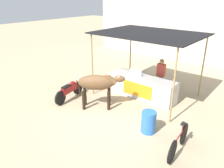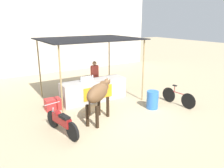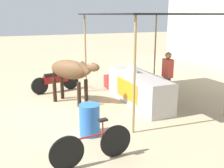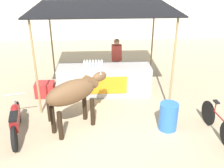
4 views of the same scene
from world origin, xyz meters
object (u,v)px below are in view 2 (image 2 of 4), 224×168
Objects in this scene: motorcycle_parked at (61,121)px; cooler_box at (53,104)px; water_barrel at (152,100)px; vendor_behind_counter at (95,77)px; stall_counter at (94,90)px; cow at (99,93)px; bicycle_leaning at (178,97)px.

cooler_box is at bearing 80.01° from motorcycle_parked.
motorcycle_parked is (-3.90, -0.02, 0.06)m from water_barrel.
vendor_behind_counter reaches higher than cooler_box.
stall_counter is at bearing -121.11° from vendor_behind_counter.
water_barrel is at bearing -68.41° from vendor_behind_counter.
vendor_behind_counter is at bearing 111.59° from water_barrel.
cow is at bearing -112.96° from stall_counter.
water_barrel is at bearing 164.85° from bicycle_leaning.
bicycle_leaning is (3.59, -0.51, -0.68)m from cow.
motorcycle_parked is (-0.36, -2.05, 0.19)m from cooler_box.
vendor_behind_counter is at bearing 125.88° from bicycle_leaning.
bicycle_leaning is (1.17, -0.32, -0.02)m from water_barrel.
cooler_box is 5.27m from bicycle_leaning.
motorcycle_parked is (-1.48, -0.21, -0.60)m from cow.
stall_counter is 2.67m from water_barrel.
stall_counter is at bearing 126.82° from water_barrel.
cow is 1.01× the size of bicycle_leaning.
vendor_behind_counter is 2.75× the size of cooler_box.
stall_counter reaches higher than motorcycle_parked.
vendor_behind_counter reaches higher than cow.
bicycle_leaning is (2.77, -2.45, -0.13)m from stall_counter.
cooler_box is 0.34× the size of motorcycle_parked.
cow reaches higher than water_barrel.
motorcycle_parked reaches higher than cooler_box.
stall_counter is 1.68× the size of motorcycle_parked.
stall_counter is 1.96m from cooler_box.
stall_counter reaches higher than cooler_box.
water_barrel is 0.45× the size of bicycle_leaning.
cow is (-2.42, 0.19, 0.66)m from water_barrel.
stall_counter reaches higher than bicycle_leaning.
water_barrel is (1.60, -2.13, -0.11)m from stall_counter.
stall_counter is at bearing 138.52° from bicycle_leaning.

